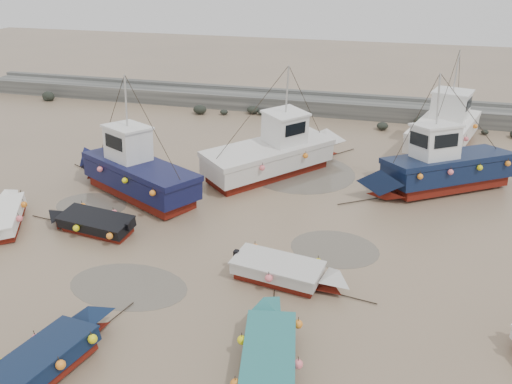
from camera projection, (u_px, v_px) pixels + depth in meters
The scene contains 16 objects.
ground at pixel (243, 259), 21.04m from camera, with size 120.00×120.00×0.00m, color #937B5E.
seawall at pixel (320, 106), 39.93m from camera, with size 60.00×4.92×1.50m.
puddle_a at pixel (128, 286), 19.31m from camera, with size 4.78×4.78×0.01m, color #5D564A.
puddle_b at pixel (335, 249), 21.76m from camera, with size 3.86×3.86×0.01m, color #5D564A.
puddle_c at pixel (92, 205), 25.52m from camera, with size 3.71×3.71×0.01m, color #5D564A.
puddle_d at pixel (301, 172), 29.34m from camera, with size 6.36×6.36×0.01m, color #5D564A.
dinghy_0 at pixel (7, 213), 23.59m from camera, with size 3.60×5.52×1.43m.
dinghy_1 at pixel (44, 360), 15.07m from camera, with size 3.01×6.26×1.43m.
dinghy_2 at pixel (270, 346), 15.60m from camera, with size 2.28×5.66×1.43m.
dinghy_4 at pixel (90, 220), 22.97m from camera, with size 5.78×2.23×1.43m.
dinghy_5 at pixel (286, 270), 19.32m from camera, with size 5.76×2.40×1.43m.
cabin_boat_0 at pixel (132, 170), 26.24m from camera, with size 9.60×5.83×6.22m.
cabin_boat_1 at pixel (277, 151), 28.80m from camera, with size 8.02×9.28×6.22m.
cabin_boat_2 at pixel (440, 167), 26.60m from camera, with size 9.16×6.58×6.22m.
cabin_boat_3 at pixel (446, 127), 32.83m from camera, with size 5.53×10.58×6.22m.
person at pixel (176, 194), 26.69m from camera, with size 0.62×0.40×1.69m, color #191A39.
Camera 1 is at (5.06, -17.03, 11.63)m, focal length 35.00 mm.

